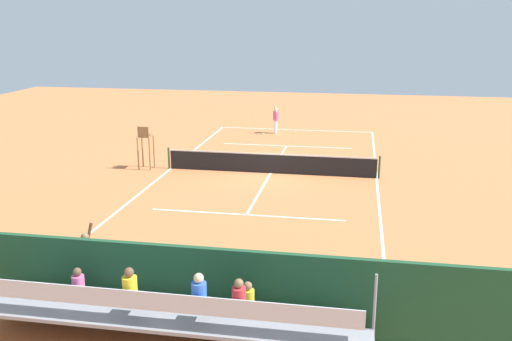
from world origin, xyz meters
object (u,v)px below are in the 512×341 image
(umpire_chair, at_px, (145,143))
(tennis_ball_far, at_px, (292,142))
(tennis_ball_near, at_px, (250,141))
(tennis_player, at_px, (276,118))
(tennis_net, at_px, (271,163))
(bleacher_stand, at_px, (167,315))
(tennis_racket, at_px, (263,133))
(equipment_bag, at_px, (192,303))
(line_judge, at_px, (86,256))
(courtside_bench, at_px, (268,294))

(umpire_chair, height_order, tennis_ball_far, umpire_chair)
(tennis_ball_near, bearing_deg, tennis_player, -113.07)
(umpire_chair, bearing_deg, tennis_ball_near, -118.61)
(tennis_net, xyz_separation_m, tennis_player, (1.15, -9.63, 0.51))
(bleacher_stand, bearing_deg, tennis_racket, -85.36)
(tennis_ball_far, bearing_deg, umpire_chair, 48.52)
(bleacher_stand, height_order, tennis_ball_near, bleacher_stand)
(tennis_racket, bearing_deg, tennis_net, 101.86)
(equipment_bag, bearing_deg, tennis_ball_near, -83.42)
(tennis_ball_near, bearing_deg, line_judge, 87.79)
(tennis_player, distance_m, tennis_racket, 1.32)
(umpire_chair, height_order, tennis_racket, umpire_chair)
(tennis_net, height_order, tennis_ball_far, tennis_net)
(tennis_player, bearing_deg, courtside_bench, 97.79)
(tennis_racket, distance_m, tennis_ball_far, 3.27)
(courtside_bench, distance_m, line_judge, 5.11)
(tennis_player, relative_size, tennis_ball_near, 29.18)
(line_judge, bearing_deg, tennis_ball_far, -99.45)
(tennis_racket, xyz_separation_m, tennis_ball_near, (0.35, 2.58, 0.02))
(umpire_chair, relative_size, tennis_ball_far, 32.42)
(courtside_bench, bearing_deg, tennis_ball_near, -77.90)
(umpire_chair, xyz_separation_m, equipment_bag, (-6.21, 13.16, -1.13))
(tennis_ball_near, bearing_deg, bleacher_stand, 96.08)
(bleacher_stand, bearing_deg, tennis_net, -89.88)
(tennis_net, distance_m, tennis_player, 9.71)
(bleacher_stand, xyz_separation_m, equipment_bag, (0.03, -1.95, -0.74))
(equipment_bag, bearing_deg, umpire_chair, -64.75)
(bleacher_stand, distance_m, tennis_ball_near, 22.35)
(tennis_player, distance_m, line_judge, 22.57)
(umpire_chair, distance_m, tennis_ball_near, 8.18)
(tennis_racket, relative_size, tennis_ball_far, 8.62)
(bleacher_stand, xyz_separation_m, tennis_racket, (2.01, -24.79, -0.90))
(tennis_net, bearing_deg, tennis_racket, -78.14)
(courtside_bench, relative_size, line_judge, 0.93)
(umpire_chair, bearing_deg, equipment_bag, 115.25)
(bleacher_stand, xyz_separation_m, courtside_bench, (-1.95, -2.08, -0.36))
(courtside_bench, height_order, tennis_ball_near, courtside_bench)
(tennis_ball_near, bearing_deg, equipment_bag, 96.58)
(umpire_chair, distance_m, tennis_player, 11.09)
(equipment_bag, relative_size, line_judge, 0.47)
(tennis_net, xyz_separation_m, tennis_racket, (1.98, -9.44, -0.49))
(equipment_bag, bearing_deg, tennis_ball_far, -90.58)
(courtside_bench, bearing_deg, tennis_racket, -80.10)
(umpire_chair, distance_m, tennis_ball_far, 9.77)
(tennis_ball_far, bearing_deg, courtside_bench, 94.98)
(bleacher_stand, relative_size, equipment_bag, 10.07)
(tennis_ball_near, bearing_deg, umpire_chair, 61.39)
(line_judge, bearing_deg, umpire_chair, -76.16)
(tennis_net, bearing_deg, tennis_ball_near, -71.21)
(equipment_bag, relative_size, tennis_ball_far, 13.64)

